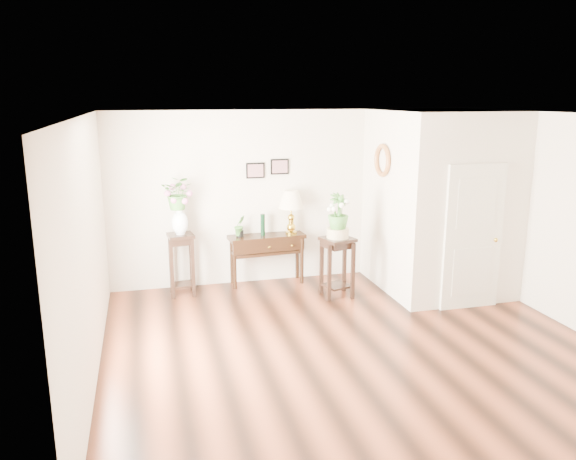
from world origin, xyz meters
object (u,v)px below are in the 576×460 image
object	(u,v)px
console_table	(267,259)
plant_stand_b	(337,267)
table_lamp	(291,212)
plant_stand_a	(182,264)

from	to	relation	value
console_table	plant_stand_b	bearing A→B (deg)	-47.58
table_lamp	plant_stand_b	world-z (taller)	table_lamp
table_lamp	plant_stand_a	world-z (taller)	table_lamp
table_lamp	plant_stand_b	xyz separation A→B (m)	(0.50, -0.85, -0.71)
console_table	plant_stand_b	world-z (taller)	plant_stand_b
plant_stand_a	table_lamp	bearing A→B (deg)	6.05
plant_stand_a	plant_stand_b	distance (m)	2.39
console_table	plant_stand_b	size ratio (longest dim) A/B	1.33
console_table	table_lamp	distance (m)	0.86
table_lamp	console_table	bearing A→B (deg)	180.00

